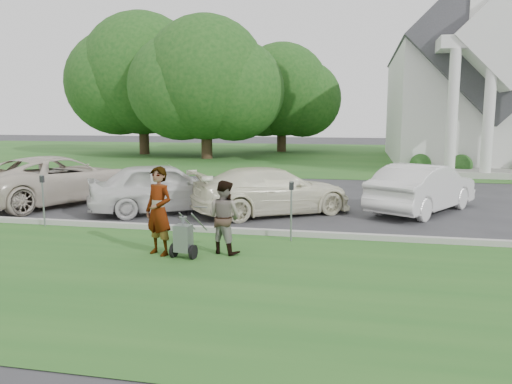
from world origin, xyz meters
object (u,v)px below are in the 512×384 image
(church, at_px, (469,68))
(parking_meter_far, at_px, (43,194))
(tree_left, at_px, (206,84))
(person_right, at_px, (224,218))
(car_a, at_px, (58,179))
(tree_back, at_px, (282,94))
(car_b, at_px, (164,187))
(tree_far, at_px, (142,80))
(person_left, at_px, (159,212))
(parking_meter_near, at_px, (291,204))
(car_d, at_px, (423,188))
(striping_cart, at_px, (184,239))
(car_c, at_px, (272,191))

(church, relative_size, parking_meter_far, 17.43)
(tree_left, distance_m, person_right, 24.83)
(parking_meter_far, xyz_separation_m, car_a, (-1.80, 3.44, -0.07))
(tree_back, xyz_separation_m, car_b, (0.62, -27.11, -3.96))
(parking_meter_far, bearing_deg, tree_far, 108.54)
(tree_far, height_order, person_left, tree_far)
(parking_meter_near, distance_m, parking_meter_far, 6.62)
(tree_back, height_order, person_right, tree_back)
(person_left, height_order, parking_meter_far, person_left)
(car_b, bearing_deg, tree_far, -5.84)
(person_left, relative_size, car_d, 0.41)
(parking_meter_near, bearing_deg, tree_back, 99.28)
(striping_cart, bearing_deg, person_left, 173.65)
(tree_far, xyz_separation_m, car_d, (18.33, -20.46, -4.95))
(person_right, distance_m, car_c, 4.53)
(car_d, bearing_deg, person_left, 77.23)
(person_left, xyz_separation_m, person_right, (1.30, 0.40, -0.15))
(tree_far, xyz_separation_m, tree_back, (10.00, 5.00, -0.97))
(person_left, xyz_separation_m, parking_meter_far, (-4.06, 1.94, -0.06))
(car_c, bearing_deg, car_b, 63.49)
(car_a, height_order, car_c, car_a)
(person_right, bearing_deg, person_left, 37.79)
(tree_back, height_order, parking_meter_far, tree_back)
(car_c, bearing_deg, parking_meter_near, 163.82)
(tree_back, bearing_deg, church, -27.85)
(car_d, bearing_deg, parking_meter_near, 83.91)
(tree_back, xyz_separation_m, person_left, (2.33, -31.62, -3.80))
(tree_far, distance_m, parking_meter_near, 29.44)
(parking_meter_near, bearing_deg, person_right, -134.22)
(tree_far, height_order, parking_meter_near, tree_far)
(tree_back, relative_size, parking_meter_far, 6.95)
(tree_left, bearing_deg, striping_cart, -73.77)
(tree_left, xyz_separation_m, tree_back, (4.00, 8.00, -0.38))
(church, xyz_separation_m, car_d, (-4.69, -18.58, -5.20))
(striping_cart, distance_m, car_c, 5.16)
(parking_meter_near, xyz_separation_m, car_d, (3.43, 4.48, -0.16))
(tree_back, height_order, car_d, tree_back)
(tree_left, bearing_deg, church, 3.79)
(car_c, distance_m, car_d, 4.61)
(tree_back, height_order, parking_meter_near, tree_back)
(tree_back, relative_size, striping_cart, 9.12)
(parking_meter_far, bearing_deg, tree_back, 86.68)
(car_d, bearing_deg, striping_cart, 80.77)
(tree_left, distance_m, parking_meter_near, 24.04)
(person_left, relative_size, person_right, 1.19)
(church, bearing_deg, parking_meter_near, -109.40)
(person_right, relative_size, parking_meter_near, 1.10)
(parking_meter_near, xyz_separation_m, car_a, (-8.42, 3.69, -0.10))
(person_right, relative_size, parking_meter_far, 1.13)
(church, height_order, car_d, church)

